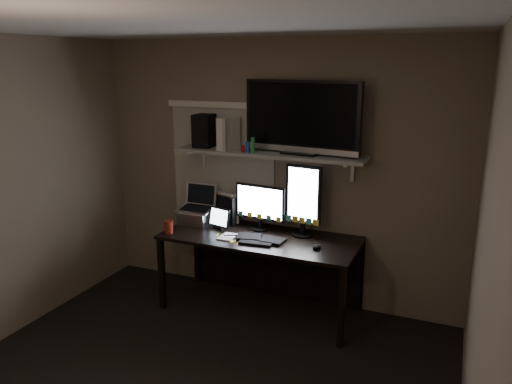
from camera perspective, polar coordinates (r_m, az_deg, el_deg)
The scene contains 20 objects.
ceiling at distance 3.06m, azimuth -10.41°, elevation 18.56°, with size 3.60×3.60×0.00m, color silver.
back_wall at distance 4.77m, azimuth 2.18°, elevation 2.20°, with size 3.60×3.60×0.00m, color #706350.
right_wall at distance 2.76m, azimuth 24.52°, elevation -8.64°, with size 3.60×3.60×0.00m, color #706350.
window_blinds at distance 4.97m, azimuth -3.82°, elevation 3.26°, with size 1.10×0.02×1.10m, color #B6B0A4.
desk at distance 4.75m, azimuth 1.00°, elevation -6.64°, with size 1.80×0.75×0.73m.
wall_shelf at distance 4.57m, azimuth 1.42°, elevation 4.39°, with size 1.80×0.35×0.03m, color #9C9D98.
monitor_landscape at distance 4.70m, azimuth 0.48°, elevation -1.75°, with size 0.51×0.05×0.45m, color black.
monitor_portrait at distance 4.52m, azimuth 5.43°, elevation -0.96°, with size 0.34×0.06×0.67m, color black.
keyboard at distance 4.48m, azimuth 0.52°, elevation -5.38°, with size 0.45×0.18×0.03m, color black.
mouse at distance 4.32m, azimuth 6.96°, elevation -6.20°, with size 0.07×0.11×0.04m, color black.
notepad at distance 4.57m, azimuth -3.24°, elevation -5.12°, with size 0.14×0.20×0.01m, color silver.
tablet at distance 4.77m, azimuth -4.18°, elevation -3.01°, with size 0.24×0.10×0.21m, color black.
file_sorter at distance 4.92m, azimuth -3.26°, elevation -1.89°, with size 0.24×0.11×0.30m, color black.
laptop at distance 4.92m, azimuth -6.91°, elevation -1.51°, with size 0.34×0.27×0.38m, color silver.
cup at distance 4.73m, azimuth -9.95°, elevation -3.93°, with size 0.08×0.08×0.12m, color maroon.
sticky_notes at distance 4.57m, azimuth -3.06°, elevation -5.16°, with size 0.29×0.21×0.00m, color #FDE544, non-canonical shape.
tv at distance 4.45m, azimuth 5.25°, elevation 8.47°, with size 1.08×0.19×0.65m, color black.
game_console at distance 4.71m, azimuth -3.17°, elevation 6.70°, with size 0.08×0.25×0.30m, color silver.
speaker at distance 4.85m, azimuth -5.95°, elevation 6.98°, with size 0.17×0.21×0.31m, color black.
bottles at distance 4.54m, azimuth -0.95°, elevation 5.43°, with size 0.22×0.05×0.14m, color #A50F0C, non-canonical shape.
Camera 1 is at (1.66, -2.56, 2.28)m, focal length 35.00 mm.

